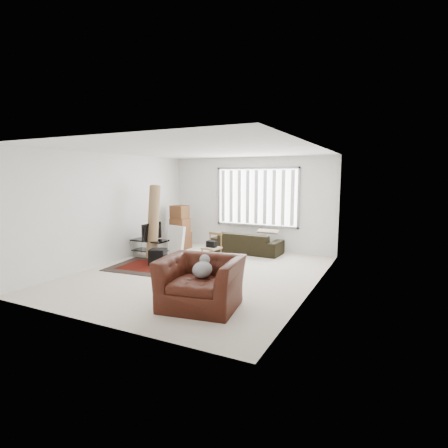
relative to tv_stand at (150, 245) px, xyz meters
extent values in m
plane|color=beige|center=(1.95, -0.73, -0.35)|extent=(6.00, 6.00, 0.00)
cube|color=white|center=(1.95, -0.73, 2.35)|extent=(5.00, 6.00, 0.02)
cube|color=white|center=(1.95, 2.27, 1.00)|extent=(5.00, 0.02, 2.70)
cube|color=white|center=(1.95, -3.73, 1.00)|extent=(5.00, 0.02, 2.70)
cube|color=white|center=(-0.55, -0.73, 1.00)|extent=(0.02, 6.00, 2.70)
cube|color=white|center=(4.45, -0.73, 1.00)|extent=(0.02, 6.00, 2.70)
cube|color=white|center=(2.15, 2.25, 1.20)|extent=(2.40, 0.01, 1.60)
cube|color=gray|center=(2.15, 2.23, 1.20)|extent=(2.52, 0.06, 1.72)
cube|color=white|center=(2.15, 2.19, 1.20)|extent=(2.40, 0.02, 1.55)
cube|color=black|center=(0.79, -0.77, -0.34)|extent=(2.28, 1.63, 0.02)
cube|color=#400B05|center=(0.79, -0.77, -0.33)|extent=(1.79, 1.14, 0.00)
cube|color=black|center=(0.00, 0.00, 0.12)|extent=(0.97, 0.44, 0.04)
cube|color=black|center=(0.00, 0.00, -0.16)|extent=(0.93, 0.41, 0.03)
cylinder|color=#B2B2B7|center=(-0.44, -0.18, -0.11)|extent=(0.03, 0.03, 0.49)
cylinder|color=#B2B2B7|center=(0.44, -0.18, -0.11)|extent=(0.03, 0.03, 0.49)
cylinder|color=#B2B2B7|center=(-0.44, 0.18, -0.11)|extent=(0.03, 0.03, 0.49)
cylinder|color=#B2B2B7|center=(0.44, 0.18, -0.11)|extent=(0.03, 0.03, 0.49)
imported|color=black|center=(0.00, 0.00, 0.36)|extent=(0.10, 0.79, 0.45)
cube|color=black|center=(0.65, -0.51, -0.15)|extent=(0.48, 0.48, 0.37)
cube|color=#57341B|center=(0.05, 1.38, -0.11)|extent=(0.55, 0.50, 0.48)
cube|color=#57341B|center=(0.07, 1.35, 0.34)|extent=(0.50, 0.45, 0.43)
cube|color=#57341B|center=(0.03, 1.40, 0.75)|extent=(0.45, 0.45, 0.38)
cube|color=silver|center=(0.31, 0.75, 0.04)|extent=(0.65, 0.35, 0.78)
cylinder|color=brown|center=(0.11, 0.04, 0.61)|extent=(0.51, 0.78, 1.93)
imported|color=black|center=(2.07, 1.72, 0.03)|extent=(1.99, 0.92, 0.75)
cube|color=#938160|center=(1.72, 0.25, 0.02)|extent=(0.44, 0.44, 0.04)
cylinder|color=brown|center=(1.53, 0.11, -0.17)|extent=(0.04, 0.04, 0.37)
cylinder|color=brown|center=(1.87, 0.07, -0.17)|extent=(0.04, 0.04, 0.37)
cylinder|color=brown|center=(1.58, 0.44, -0.17)|extent=(0.04, 0.04, 0.37)
cylinder|color=brown|center=(1.91, 0.40, -0.17)|extent=(0.04, 0.04, 0.37)
cube|color=brown|center=(1.74, 0.43, 0.36)|extent=(0.38, 0.09, 0.06)
cube|color=brown|center=(1.58, 0.45, 0.21)|extent=(0.04, 0.04, 0.37)
cube|color=brown|center=(1.91, 0.41, 0.21)|extent=(0.04, 0.04, 0.37)
cube|color=black|center=(1.72, 0.25, 0.12)|extent=(0.26, 0.17, 0.16)
imported|color=#3C150C|center=(2.99, -2.45, 0.12)|extent=(1.43, 1.30, 0.94)
ellipsoid|color=#59595B|center=(2.99, -2.45, 0.26)|extent=(0.31, 0.37, 0.23)
sphere|color=#59595B|center=(2.96, -2.28, 0.41)|extent=(0.18, 0.18, 0.18)
camera|label=1|loc=(5.80, -7.26, 1.79)|focal=28.00mm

